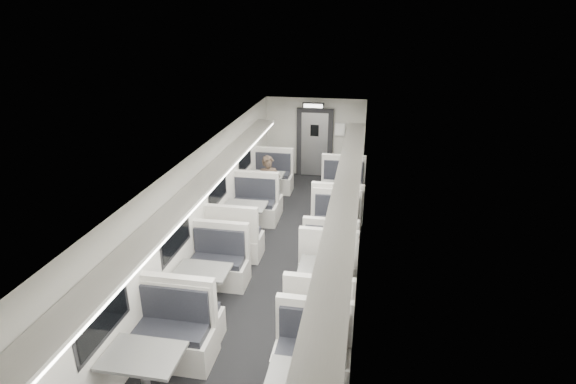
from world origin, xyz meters
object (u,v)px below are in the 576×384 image
at_px(booth_right_b, 332,242).
at_px(exit_sign, 313,106).
at_px(booth_left_d, 146,380).
at_px(booth_right_c, 325,284).
at_px(booth_left_a, 266,188).
at_px(booth_right_a, 340,200).
at_px(booth_left_b, 245,221).
at_px(booth_left_c, 203,289).
at_px(vestibule_door, 315,143).
at_px(passenger, 269,187).

distance_m(booth_right_b, exit_sign, 5.03).
xyz_separation_m(booth_left_d, booth_right_c, (2.00, 2.61, -0.04)).
bearing_deg(booth_right_b, booth_right_c, -90.00).
bearing_deg(booth_left_a, booth_right_c, -64.72).
height_order(booth_left_d, booth_right_a, booth_left_d).
distance_m(booth_left_b, booth_left_c, 2.68).
bearing_deg(exit_sign, booth_left_a, -118.14).
xyz_separation_m(booth_left_a, vestibule_door, (1.00, 2.36, 0.63)).
distance_m(booth_right_a, booth_right_b, 2.16).
bearing_deg(exit_sign, passenger, -104.81).
distance_m(booth_left_c, booth_right_a, 4.68).
height_order(booth_left_d, vestibule_door, vestibule_door).
height_order(booth_left_b, booth_left_d, booth_left_d).
relative_size(booth_left_d, exit_sign, 3.81).
bearing_deg(booth_right_c, booth_right_a, 90.00).
distance_m(booth_left_c, vestibule_door, 7.21).
distance_m(booth_left_c, booth_right_b, 2.88).
relative_size(booth_right_c, exit_sign, 3.49).
relative_size(booth_left_a, vestibule_door, 1.09).
bearing_deg(passenger, booth_left_c, -113.91).
distance_m(booth_left_a, booth_left_c, 4.76).
relative_size(booth_right_a, exit_sign, 3.79).
bearing_deg(booth_right_b, booth_left_c, -133.98).
distance_m(booth_left_a, booth_left_b, 2.08).
bearing_deg(booth_left_b, booth_right_b, -16.90).
relative_size(booth_left_d, booth_right_b, 1.08).
bearing_deg(booth_left_c, exit_sign, 81.42).
xyz_separation_m(booth_left_a, booth_right_b, (2.00, -2.69, -0.02)).
relative_size(passenger, exit_sign, 2.52).
bearing_deg(booth_right_c, booth_left_c, -165.33).
bearing_deg(booth_left_c, booth_left_a, 90.00).
bearing_deg(booth_right_b, booth_left_a, 126.68).
bearing_deg(booth_left_a, passenger, -72.11).
bearing_deg(booth_left_b, booth_right_c, -47.16).
height_order(booth_left_b, passenger, passenger).
distance_m(booth_right_b, passenger, 2.54).
relative_size(booth_right_a, passenger, 1.50).
distance_m(booth_left_a, booth_right_a, 2.07).
bearing_deg(booth_left_b, passenger, 77.13).
bearing_deg(booth_left_c, booth_right_b, 46.02).
height_order(booth_right_a, passenger, passenger).
height_order(booth_left_b, exit_sign, exit_sign).
height_order(passenger, exit_sign, exit_sign).
relative_size(booth_left_c, passenger, 1.40).
relative_size(booth_left_d, booth_right_c, 1.09).
relative_size(booth_left_a, booth_right_a, 0.97).
distance_m(vestibule_door, exit_sign, 1.33).
relative_size(vestibule_door, exit_sign, 3.39).
bearing_deg(vestibule_door, booth_right_c, -81.37).
height_order(booth_left_a, booth_left_c, booth_left_a).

